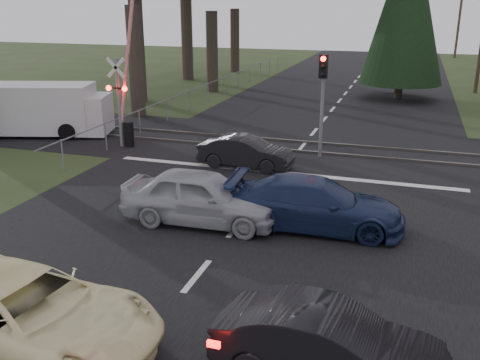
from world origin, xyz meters
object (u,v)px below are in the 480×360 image
at_px(cream_coupe, 24,313).
at_px(silver_car, 202,197).
at_px(traffic_signal_center, 323,88).
at_px(blue_sedan, 316,204).
at_px(dark_car_far, 246,152).
at_px(dark_hatchback, 329,345).
at_px(white_van, 45,109).
at_px(utility_pole_far, 460,14).
at_px(crossing_signal, 124,100).

distance_m(cream_coupe, silver_car, 6.46).
xyz_separation_m(traffic_signal_center, blue_sedan, (1.09, -7.07, -2.10)).
distance_m(traffic_signal_center, dark_car_far, 3.96).
bearing_deg(cream_coupe, dark_car_far, 3.59).
relative_size(cream_coupe, dark_hatchback, 1.34).
height_order(traffic_signal_center, white_van, traffic_signal_center).
relative_size(blue_sedan, white_van, 0.75).
bearing_deg(cream_coupe, dark_hatchback, -75.26).
bearing_deg(dark_car_far, cream_coupe, 179.70).
bearing_deg(dark_hatchback, white_van, 53.09).
bearing_deg(white_van, cream_coupe, -71.12).
bearing_deg(cream_coupe, white_van, 41.41).
relative_size(silver_car, dark_car_far, 1.27).
distance_m(dark_hatchback, white_van, 20.28).
bearing_deg(white_van, utility_pole_far, 48.56).
xyz_separation_m(crossing_signal, silver_car, (6.22, -6.79, -1.28)).
bearing_deg(white_van, silver_car, -51.66).
relative_size(silver_car, blue_sedan, 0.94).
bearing_deg(white_van, dark_hatchback, -57.31).
height_order(utility_pole_far, white_van, utility_pole_far).
bearing_deg(crossing_signal, cream_coupe, -67.94).
height_order(dark_hatchback, white_van, white_van).
bearing_deg(blue_sedan, cream_coupe, 147.00).
distance_m(utility_pole_far, white_van, 48.98).
distance_m(silver_car, blue_sedan, 3.20).
height_order(utility_pole_far, blue_sedan, utility_pole_far).
xyz_separation_m(traffic_signal_center, utility_pole_far, (7.50, 44.32, 1.92)).
relative_size(crossing_signal, cream_coupe, 1.34).
relative_size(traffic_signal_center, white_van, 0.64).
relative_size(traffic_signal_center, dark_hatchback, 1.06).
bearing_deg(dark_car_far, dark_hatchback, -154.27).
relative_size(utility_pole_far, cream_coupe, 1.74).
relative_size(cream_coupe, dark_car_far, 1.45).
relative_size(dark_hatchback, blue_sedan, 0.80).
relative_size(utility_pole_far, dark_car_far, 2.51).
height_order(silver_car, blue_sedan, silver_car).
distance_m(utility_pole_far, dark_hatchback, 57.94).
xyz_separation_m(cream_coupe, dark_car_far, (0.47, 11.91, -0.13)).
distance_m(crossing_signal, dark_car_far, 6.13).
bearing_deg(silver_car, traffic_signal_center, -16.93).
relative_size(crossing_signal, silver_car, 1.53).
xyz_separation_m(crossing_signal, dark_hatchback, (10.69, -12.35, -1.42)).
relative_size(traffic_signal_center, silver_car, 0.90).
bearing_deg(traffic_signal_center, white_van, -179.81).
relative_size(dark_car_far, white_van, 0.55).
height_order(traffic_signal_center, utility_pole_far, utility_pole_far).
bearing_deg(blue_sedan, crossing_signal, 53.41).
distance_m(cream_coupe, dark_car_far, 11.92).
bearing_deg(traffic_signal_center, dark_car_far, -138.61).
xyz_separation_m(utility_pole_far, cream_coupe, (-10.43, -58.40, -4.00)).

